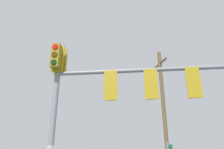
% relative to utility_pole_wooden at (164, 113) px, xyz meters
% --- Properties ---
extents(signal_mast_assembly, '(5.31, 4.27, 6.02)m').
position_rel_utility_pole_wooden_xyz_m(signal_mast_assembly, '(3.22, -9.36, -0.96)').
color(signal_mast_assembly, gray).
rests_on(signal_mast_assembly, ground).
extents(utility_pole_wooden, '(1.93, 1.26, 10.27)m').
position_rel_utility_pole_wooden_xyz_m(utility_pole_wooden, '(0.00, 0.00, 0.00)').
color(utility_pole_wooden, brown).
rests_on(utility_pole_wooden, ground).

